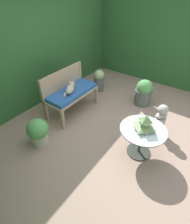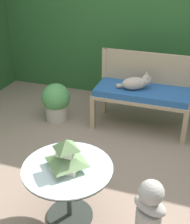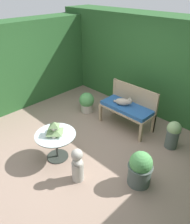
{
  "view_description": "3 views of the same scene",
  "coord_description": "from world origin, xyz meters",
  "px_view_note": "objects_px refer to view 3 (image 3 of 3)",
  "views": [
    {
      "loc": [
        -2.44,
        -1.23,
        2.45
      ],
      "look_at": [
        -0.32,
        0.3,
        0.49
      ],
      "focal_mm": 28.0,
      "sensor_mm": 36.0,
      "label": 1
    },
    {
      "loc": [
        0.57,
        -2.51,
        2.14
      ],
      "look_at": [
        -0.34,
        0.18,
        0.64
      ],
      "focal_mm": 50.0,
      "sensor_mm": 36.0,
      "label": 2
    },
    {
      "loc": [
        2.49,
        -2.41,
        2.95
      ],
      "look_at": [
        -0.18,
        0.27,
        0.69
      ],
      "focal_mm": 35.0,
      "sensor_mm": 36.0,
      "label": 3
    }
  ],
  "objects_px": {
    "garden_bench": "(127,109)",
    "cat": "(124,102)",
    "potted_plant_bench_left": "(87,102)",
    "potted_plant_table_far": "(140,169)",
    "potted_plant_patio_mid": "(173,134)",
    "pagoda_birdhouse": "(55,129)",
    "patio_table": "(56,139)",
    "garden_bust": "(78,165)"
  },
  "relations": [
    {
      "from": "potted_plant_bench_left",
      "to": "potted_plant_table_far",
      "type": "bearing_deg",
      "value": -23.24
    },
    {
      "from": "potted_plant_bench_left",
      "to": "potted_plant_table_far",
      "type": "xyz_separation_m",
      "value": [
        2.36,
        -1.01,
        0.05
      ]
    },
    {
      "from": "patio_table",
      "to": "potted_plant_bench_left",
      "type": "xyz_separation_m",
      "value": [
        -0.87,
        1.6,
        -0.16
      ]
    },
    {
      "from": "pagoda_birdhouse",
      "to": "potted_plant_bench_left",
      "type": "distance_m",
      "value": 1.86
    },
    {
      "from": "garden_bench",
      "to": "potted_plant_bench_left",
      "type": "height_order",
      "value": "garden_bench"
    },
    {
      "from": "cat",
      "to": "potted_plant_bench_left",
      "type": "xyz_separation_m",
      "value": [
        -1.06,
        -0.15,
        -0.36
      ]
    },
    {
      "from": "patio_table",
      "to": "pagoda_birdhouse",
      "type": "relative_size",
      "value": 2.58
    },
    {
      "from": "potted_plant_bench_left",
      "to": "potted_plant_patio_mid",
      "type": "distance_m",
      "value": 2.29
    },
    {
      "from": "potted_plant_patio_mid",
      "to": "potted_plant_table_far",
      "type": "xyz_separation_m",
      "value": [
        0.08,
        -1.25,
        -0.01
      ]
    },
    {
      "from": "patio_table",
      "to": "pagoda_birdhouse",
      "type": "height_order",
      "value": "pagoda_birdhouse"
    },
    {
      "from": "garden_bench",
      "to": "pagoda_birdhouse",
      "type": "xyz_separation_m",
      "value": [
        -0.27,
        -1.78,
        0.2
      ]
    },
    {
      "from": "cat",
      "to": "potted_plant_patio_mid",
      "type": "xyz_separation_m",
      "value": [
        1.21,
        0.09,
        -0.31
      ]
    },
    {
      "from": "cat",
      "to": "patio_table",
      "type": "height_order",
      "value": "cat"
    },
    {
      "from": "patio_table",
      "to": "potted_plant_patio_mid",
      "type": "height_order",
      "value": "potted_plant_patio_mid"
    },
    {
      "from": "patio_table",
      "to": "pagoda_birdhouse",
      "type": "xyz_separation_m",
      "value": [
        0.0,
        0.0,
        0.23
      ]
    },
    {
      "from": "cat",
      "to": "potted_plant_bench_left",
      "type": "relative_size",
      "value": 0.83
    },
    {
      "from": "potted_plant_bench_left",
      "to": "potted_plant_table_far",
      "type": "distance_m",
      "value": 2.57
    },
    {
      "from": "potted_plant_patio_mid",
      "to": "garden_bust",
      "type": "bearing_deg",
      "value": -110.12
    },
    {
      "from": "garden_bench",
      "to": "potted_plant_patio_mid",
      "type": "xyz_separation_m",
      "value": [
        1.14,
        0.06,
        -0.14
      ]
    },
    {
      "from": "pagoda_birdhouse",
      "to": "potted_plant_bench_left",
      "type": "height_order",
      "value": "pagoda_birdhouse"
    },
    {
      "from": "cat",
      "to": "potted_plant_patio_mid",
      "type": "distance_m",
      "value": 1.25
    },
    {
      "from": "pagoda_birdhouse",
      "to": "potted_plant_bench_left",
      "type": "relative_size",
      "value": 0.55
    },
    {
      "from": "cat",
      "to": "potted_plant_table_far",
      "type": "bearing_deg",
      "value": -67.96
    },
    {
      "from": "cat",
      "to": "potted_plant_bench_left",
      "type": "distance_m",
      "value": 1.13
    },
    {
      "from": "garden_bench",
      "to": "patio_table",
      "type": "relative_size",
      "value": 1.63
    },
    {
      "from": "garden_bust",
      "to": "potted_plant_patio_mid",
      "type": "height_order",
      "value": "garden_bust"
    },
    {
      "from": "garden_bench",
      "to": "potted_plant_patio_mid",
      "type": "relative_size",
      "value": 2.03
    },
    {
      "from": "garden_bench",
      "to": "potted_plant_bench_left",
      "type": "bearing_deg",
      "value": -171.15
    },
    {
      "from": "potted_plant_patio_mid",
      "to": "garden_bench",
      "type": "bearing_deg",
      "value": -177.01
    },
    {
      "from": "pagoda_birdhouse",
      "to": "potted_plant_patio_mid",
      "type": "distance_m",
      "value": 2.34
    },
    {
      "from": "cat",
      "to": "pagoda_birdhouse",
      "type": "height_order",
      "value": "pagoda_birdhouse"
    },
    {
      "from": "garden_bust",
      "to": "cat",
      "type": "bearing_deg",
      "value": 129.87
    },
    {
      "from": "garden_bench",
      "to": "potted_plant_patio_mid",
      "type": "height_order",
      "value": "potted_plant_patio_mid"
    },
    {
      "from": "cat",
      "to": "pagoda_birdhouse",
      "type": "distance_m",
      "value": 1.76
    },
    {
      "from": "potted_plant_patio_mid",
      "to": "potted_plant_table_far",
      "type": "height_order",
      "value": "potted_plant_table_far"
    },
    {
      "from": "garden_bench",
      "to": "cat",
      "type": "xyz_separation_m",
      "value": [
        -0.08,
        -0.03,
        0.17
      ]
    },
    {
      "from": "patio_table",
      "to": "potted_plant_table_far",
      "type": "height_order",
      "value": "potted_plant_table_far"
    },
    {
      "from": "potted_plant_bench_left",
      "to": "potted_plant_patio_mid",
      "type": "xyz_separation_m",
      "value": [
        2.28,
        0.24,
        0.05
      ]
    },
    {
      "from": "cat",
      "to": "garden_bust",
      "type": "xyz_separation_m",
      "value": [
        0.51,
        -1.84,
        -0.31
      ]
    },
    {
      "from": "potted_plant_patio_mid",
      "to": "pagoda_birdhouse",
      "type": "bearing_deg",
      "value": -127.44
    },
    {
      "from": "cat",
      "to": "pagoda_birdhouse",
      "type": "relative_size",
      "value": 1.5
    },
    {
      "from": "garden_bust",
      "to": "potted_plant_table_far",
      "type": "xyz_separation_m",
      "value": [
        0.78,
        0.67,
        -0.0
      ]
    }
  ]
}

